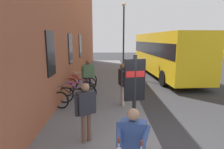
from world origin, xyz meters
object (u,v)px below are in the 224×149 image
(pedestrian_near_bus, at_px, (86,107))
(street_lamp, at_px, (124,34))
(bicycle_far_end, at_px, (81,84))
(city_bus, at_px, (165,52))
(pedestrian_crossing_street, at_px, (123,80))
(bicycle_nearest_sign, at_px, (73,100))
(bicycle_beside_lamp, at_px, (82,80))
(pedestrian_by_facade, at_px, (88,73))
(bicycle_mid_rack, at_px, (78,93))
(bicycle_end_of_row, at_px, (78,89))
(tourist_with_hotdogs, at_px, (133,142))
(transit_info_sign, at_px, (135,86))

(pedestrian_near_bus, height_order, street_lamp, street_lamp)
(bicycle_far_end, distance_m, city_bus, 7.81)
(pedestrian_crossing_street, bearing_deg, bicycle_nearest_sign, 104.22)
(bicycle_beside_lamp, bearing_deg, city_bus, -56.12)
(bicycle_far_end, distance_m, pedestrian_by_facade, 0.99)
(bicycle_mid_rack, height_order, pedestrian_near_bus, pedestrian_near_bus)
(bicycle_mid_rack, relative_size, bicycle_end_of_row, 0.97)
(bicycle_far_end, xyz_separation_m, pedestrian_crossing_street, (-2.32, -2.13, 0.71))
(bicycle_beside_lamp, xyz_separation_m, pedestrian_near_bus, (-6.08, -0.96, 0.63))
(bicycle_end_of_row, distance_m, pedestrian_crossing_street, 2.61)
(bicycle_beside_lamp, bearing_deg, pedestrian_near_bus, -171.01)
(pedestrian_near_bus, relative_size, street_lamp, 0.31)
(bicycle_beside_lamp, bearing_deg, bicycle_end_of_row, -179.13)
(bicycle_end_of_row, bearing_deg, street_lamp, -26.63)
(bicycle_beside_lamp, relative_size, street_lamp, 0.32)
(city_bus, bearing_deg, pedestrian_by_facade, 134.61)
(bicycle_mid_rack, height_order, street_lamp, street_lamp)
(bicycle_beside_lamp, bearing_deg, street_lamp, -38.02)
(bicycle_nearest_sign, xyz_separation_m, pedestrian_by_facade, (2.31, -0.37, 0.69))
(pedestrian_by_facade, bearing_deg, street_lamp, -24.28)
(pedestrian_by_facade, bearing_deg, tourist_with_hotdogs, -166.83)
(bicycle_far_end, bearing_deg, tourist_with_hotdogs, -164.06)
(bicycle_mid_rack, height_order, tourist_with_hotdogs, tourist_with_hotdogs)
(tourist_with_hotdogs, bearing_deg, pedestrian_by_facade, 13.17)
(bicycle_nearest_sign, bearing_deg, bicycle_far_end, 2.25)
(pedestrian_crossing_street, xyz_separation_m, pedestrian_near_bus, (-2.90, 1.19, -0.08))
(street_lamp, bearing_deg, city_bus, -79.75)
(bicycle_far_end, relative_size, pedestrian_by_facade, 0.99)
(pedestrian_crossing_street, distance_m, street_lamp, 6.93)
(transit_info_sign, bearing_deg, tourist_with_hotdogs, 171.71)
(bicycle_mid_rack, bearing_deg, transit_info_sign, -148.62)
(bicycle_nearest_sign, distance_m, transit_info_sign, 3.44)
(bicycle_far_end, distance_m, street_lamp, 5.74)
(bicycle_mid_rack, bearing_deg, bicycle_nearest_sign, 178.03)
(bicycle_end_of_row, bearing_deg, pedestrian_crossing_street, -122.04)
(bicycle_nearest_sign, distance_m, pedestrian_near_bus, 2.60)
(bicycle_nearest_sign, xyz_separation_m, pedestrian_near_bus, (-2.38, -0.83, 0.63))
(bicycle_far_end, bearing_deg, city_bus, -50.68)
(city_bus, bearing_deg, pedestrian_crossing_street, 152.06)
(bicycle_beside_lamp, height_order, transit_info_sign, transit_info_sign)
(bicycle_nearest_sign, relative_size, street_lamp, 0.32)
(bicycle_far_end, relative_size, city_bus, 0.16)
(city_bus, distance_m, pedestrian_by_facade, 7.70)
(pedestrian_crossing_street, xyz_separation_m, street_lamp, (6.59, -0.51, 2.08))
(bicycle_far_end, relative_size, bicycle_beside_lamp, 1.01)
(bicycle_nearest_sign, xyz_separation_m, pedestrian_crossing_street, (0.51, -2.02, 0.71))
(bicycle_nearest_sign, bearing_deg, bicycle_beside_lamp, 2.10)
(transit_info_sign, xyz_separation_m, pedestrian_by_facade, (4.74, 1.75, -0.52))
(bicycle_nearest_sign, relative_size, pedestrian_near_bus, 1.03)
(bicycle_mid_rack, bearing_deg, bicycle_end_of_row, 9.41)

